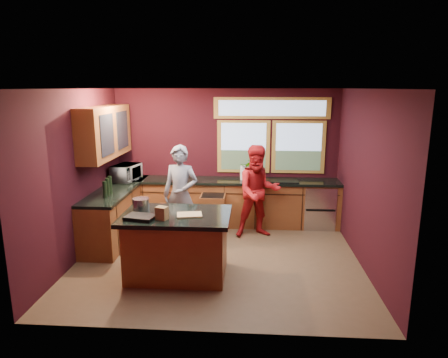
# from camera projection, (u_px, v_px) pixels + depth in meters

# --- Properties ---
(floor) EXTENTS (4.50, 4.50, 0.00)m
(floor) POSITION_uv_depth(u_px,v_px,m) (218.00, 258.00, 6.49)
(floor) COLOR brown
(floor) RESTS_ON ground
(room_shell) EXTENTS (4.52, 4.02, 2.71)m
(room_shell) POSITION_uv_depth(u_px,v_px,m) (183.00, 146.00, 6.45)
(room_shell) COLOR black
(room_shell) RESTS_ON ground
(back_counter) EXTENTS (4.50, 0.64, 0.93)m
(back_counter) POSITION_uv_depth(u_px,v_px,m) (235.00, 202.00, 8.03)
(back_counter) COLOR brown
(back_counter) RESTS_ON floor
(left_counter) EXTENTS (0.64, 2.30, 0.93)m
(left_counter) POSITION_uv_depth(u_px,v_px,m) (117.00, 213.00, 7.35)
(left_counter) COLOR brown
(left_counter) RESTS_ON floor
(island) EXTENTS (1.55, 1.05, 0.95)m
(island) POSITION_uv_depth(u_px,v_px,m) (177.00, 244.00, 5.83)
(island) COLOR brown
(island) RESTS_ON floor
(person_grey) EXTENTS (0.71, 0.54, 1.75)m
(person_grey) POSITION_uv_depth(u_px,v_px,m) (181.00, 195.00, 6.99)
(person_grey) COLOR slate
(person_grey) RESTS_ON floor
(person_red) EXTENTS (0.95, 0.81, 1.71)m
(person_red) POSITION_uv_depth(u_px,v_px,m) (258.00, 192.00, 7.30)
(person_red) COLOR #A31315
(person_red) RESTS_ON floor
(microwave) EXTENTS (0.52, 0.66, 0.32)m
(microwave) POSITION_uv_depth(u_px,v_px,m) (126.00, 173.00, 7.78)
(microwave) COLOR #999999
(microwave) RESTS_ON left_counter
(potted_plant) EXTENTS (0.37, 0.32, 0.41)m
(potted_plant) POSITION_uv_depth(u_px,v_px,m) (250.00, 169.00, 7.91)
(potted_plant) COLOR #999999
(potted_plant) RESTS_ON back_counter
(paper_towel) EXTENTS (0.12, 0.12, 0.28)m
(paper_towel) POSITION_uv_depth(u_px,v_px,m) (243.00, 173.00, 7.88)
(paper_towel) COLOR silver
(paper_towel) RESTS_ON back_counter
(cutting_board) EXTENTS (0.39, 0.31, 0.02)m
(cutting_board) POSITION_uv_depth(u_px,v_px,m) (189.00, 215.00, 5.66)
(cutting_board) COLOR tan
(cutting_board) RESTS_ON island
(stock_pot) EXTENTS (0.24, 0.24, 0.18)m
(stock_pot) POSITION_uv_depth(u_px,v_px,m) (141.00, 204.00, 5.89)
(stock_pot) COLOR #A6A7AB
(stock_pot) RESTS_ON island
(paper_bag) EXTENTS (0.18, 0.16, 0.18)m
(paper_bag) POSITION_uv_depth(u_px,v_px,m) (162.00, 213.00, 5.47)
(paper_bag) COLOR brown
(paper_bag) RESTS_ON island
(black_tray) EXTENTS (0.45, 0.35, 0.05)m
(black_tray) POSITION_uv_depth(u_px,v_px,m) (141.00, 217.00, 5.50)
(black_tray) COLOR black
(black_tray) RESTS_ON island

